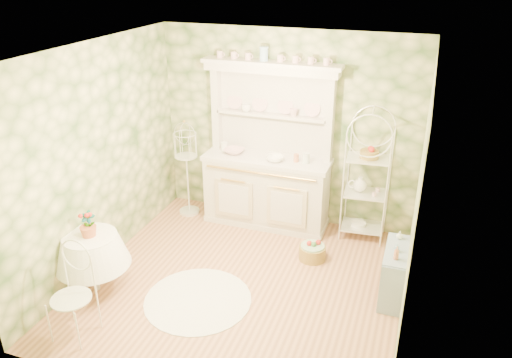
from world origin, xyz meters
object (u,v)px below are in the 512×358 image
(cafe_chair, at_px, (70,294))
(birdcage_stand, at_px, (187,171))
(bakers_rack, at_px, (367,179))
(round_table, at_px, (94,265))
(kitchen_dresser, at_px, (267,148))
(side_shelf, at_px, (394,275))
(floor_basket, at_px, (312,252))

(cafe_chair, bearing_deg, birdcage_stand, 93.70)
(bakers_rack, distance_m, round_table, 3.54)
(kitchen_dresser, xyz_separation_m, birdcage_stand, (-1.18, -0.10, -0.47))
(kitchen_dresser, xyz_separation_m, round_table, (-1.35, -2.16, -0.81))
(side_shelf, xyz_separation_m, cafe_chair, (-2.97, -1.72, 0.23))
(kitchen_dresser, relative_size, bakers_rack, 1.34)
(bakers_rack, distance_m, cafe_chair, 3.84)
(bakers_rack, relative_size, cafe_chair, 1.70)
(cafe_chair, height_order, birdcage_stand, birdcage_stand)
(side_shelf, distance_m, cafe_chair, 3.44)
(side_shelf, xyz_separation_m, floor_basket, (-1.03, 0.44, -0.18))
(round_table, xyz_separation_m, cafe_chair, (0.27, -0.71, 0.17))
(side_shelf, relative_size, round_table, 0.97)
(round_table, relative_size, birdcage_stand, 0.49)
(bakers_rack, bearing_deg, cafe_chair, -134.40)
(bakers_rack, height_order, cafe_chair, bakers_rack)
(kitchen_dresser, height_order, cafe_chair, kitchen_dresser)
(kitchen_dresser, xyz_separation_m, side_shelf, (1.88, -1.15, -0.87))
(bakers_rack, xyz_separation_m, round_table, (-2.71, -2.22, -0.52))
(bakers_rack, distance_m, side_shelf, 1.44)
(kitchen_dresser, xyz_separation_m, floor_basket, (0.85, -0.72, -1.05))
(floor_basket, bearing_deg, kitchen_dresser, 139.91)
(bakers_rack, height_order, round_table, bakers_rack)
(kitchen_dresser, xyz_separation_m, cafe_chair, (-1.09, -2.87, -0.64))
(side_shelf, height_order, floor_basket, side_shelf)
(birdcage_stand, height_order, floor_basket, birdcage_stand)
(kitchen_dresser, bearing_deg, side_shelf, -31.49)
(kitchen_dresser, distance_m, birdcage_stand, 1.28)
(bakers_rack, bearing_deg, round_table, -145.24)
(birdcage_stand, bearing_deg, floor_basket, -16.79)
(kitchen_dresser, distance_m, side_shelf, 2.37)
(kitchen_dresser, bearing_deg, floor_basket, -40.09)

